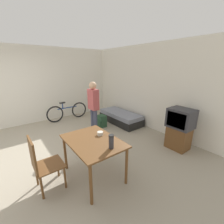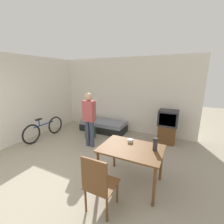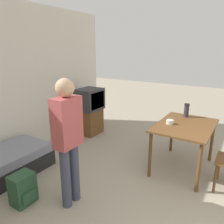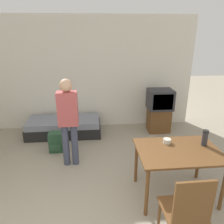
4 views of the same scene
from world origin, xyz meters
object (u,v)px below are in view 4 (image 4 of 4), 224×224
(person_standing, at_px, (68,118))
(backpack, at_px, (56,142))
(tv, at_px, (159,109))
(mate_bowl, at_px, (167,141))
(wooden_chair, at_px, (187,210))
(daybed, at_px, (64,127))
(thermos_flask, at_px, (205,137))
(dining_table, at_px, (178,156))

(person_standing, height_order, backpack, person_standing)
(tv, relative_size, backpack, 2.58)
(mate_bowl, xyz_separation_m, backpack, (-1.85, 1.25, -0.59))
(wooden_chair, bearing_deg, daybed, 118.26)
(thermos_flask, bearing_deg, tv, 90.15)
(tv, distance_m, person_standing, 2.42)
(dining_table, height_order, backpack, dining_table)
(dining_table, xyz_separation_m, person_standing, (-1.61, 0.96, 0.26))
(dining_table, distance_m, mate_bowl, 0.27)
(wooden_chair, xyz_separation_m, backpack, (-1.74, 2.32, -0.34))
(person_standing, relative_size, backpack, 3.94)
(wooden_chair, distance_m, person_standing, 2.32)
(dining_table, relative_size, thermos_flask, 4.92)
(wooden_chair, relative_size, backpack, 2.42)
(dining_table, relative_size, mate_bowl, 10.13)
(daybed, xyz_separation_m, wooden_chair, (1.67, -3.10, 0.35))
(person_standing, distance_m, backpack, 0.95)
(wooden_chair, relative_size, mate_bowl, 8.58)
(mate_bowl, bearing_deg, tv, 75.80)
(daybed, xyz_separation_m, backpack, (-0.07, -0.78, 0.01))
(backpack, bearing_deg, tv, 17.95)
(daybed, bearing_deg, wooden_chair, -61.74)
(person_standing, bearing_deg, daybed, 101.82)
(wooden_chair, distance_m, mate_bowl, 1.11)
(tv, relative_size, thermos_flask, 4.44)
(mate_bowl, bearing_deg, person_standing, 153.90)
(daybed, distance_m, backpack, 0.79)
(wooden_chair, distance_m, backpack, 2.92)
(dining_table, distance_m, backpack, 2.49)
(dining_table, bearing_deg, thermos_flask, 13.66)
(tv, xyz_separation_m, mate_bowl, (-0.51, -2.01, 0.24))
(daybed, xyz_separation_m, dining_table, (1.88, -2.25, 0.48))
(person_standing, bearing_deg, thermos_flask, -22.96)
(daybed, distance_m, person_standing, 1.51)
(daybed, xyz_separation_m, mate_bowl, (1.78, -2.03, 0.60))
(daybed, distance_m, dining_table, 2.97)
(dining_table, bearing_deg, backpack, 143.07)
(daybed, bearing_deg, thermos_flask, -43.06)
(daybed, height_order, wooden_chair, wooden_chair)
(tv, distance_m, wooden_chair, 3.15)
(tv, relative_size, person_standing, 0.65)
(person_standing, bearing_deg, tv, 32.14)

